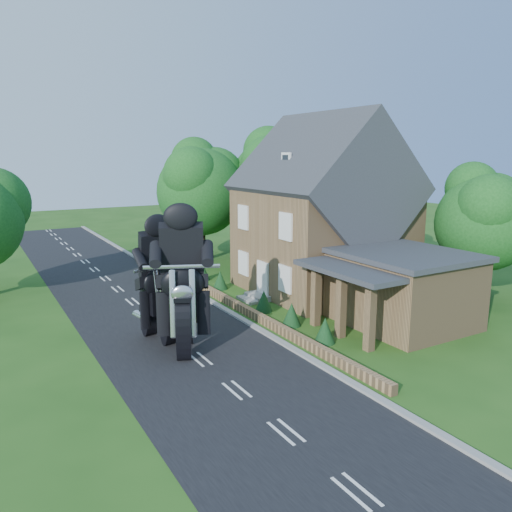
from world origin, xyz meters
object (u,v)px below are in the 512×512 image
annex (401,287)px  house (323,216)px  garden_wall (237,305)px  motorcycle_follow (184,331)px  motorcycle_lead (159,322)px

annex → house: bearing=84.8°
garden_wall → motorcycle_follow: size_ratio=11.32×
motorcycle_follow → house: bearing=-131.4°
annex → motorcycle_lead: annex is taller
garden_wall → motorcycle_lead: bearing=-156.2°
annex → motorcycle_follow: size_ratio=3.63×
garden_wall → motorcycle_follow: (-4.54, -4.01, 0.70)m
motorcycle_lead → motorcycle_follow: bearing=91.9°
house → motorcycle_lead: house is taller
house → annex: house is taller
motorcycle_lead → motorcycle_follow: size_ratio=0.90×
garden_wall → motorcycle_follow: bearing=-138.6°
house → motorcycle_lead: 12.14m
house → motorcycle_lead: (-11.16, -3.20, -3.52)m
annex → motorcycle_lead: bearing=161.1°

